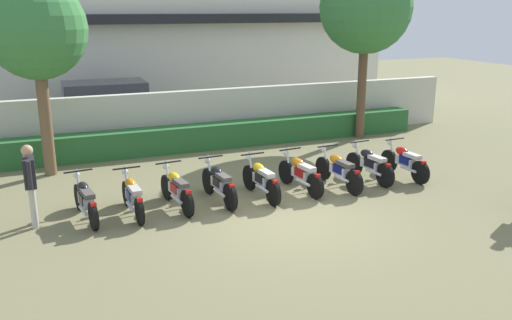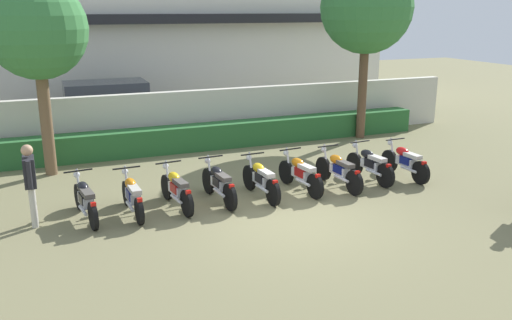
{
  "view_description": "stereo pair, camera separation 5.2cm",
  "coord_description": "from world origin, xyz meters",
  "px_view_note": "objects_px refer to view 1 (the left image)",
  "views": [
    {
      "loc": [
        -4.74,
        -9.58,
        4.28
      ],
      "look_at": [
        0.0,
        1.89,
        0.81
      ],
      "focal_mm": 38.16,
      "sensor_mm": 36.0,
      "label": 1
    },
    {
      "loc": [
        -4.69,
        -9.6,
        4.28
      ],
      "look_at": [
        0.0,
        1.89,
        0.81
      ],
      "focal_mm": 38.16,
      "sensor_mm": 36.0,
      "label": 2
    }
  ],
  "objects_px": {
    "motorcycle_in_row_3": "(219,183)",
    "motorcycle_in_row_5": "(300,173)",
    "motorcycle_in_row_2": "(176,189)",
    "motorcycle_in_row_6": "(338,170)",
    "motorcycle_in_row_4": "(261,179)",
    "motorcycle_in_row_0": "(85,199)",
    "tree_near_inspector": "(36,30)",
    "motorcycle_in_row_1": "(132,195)",
    "parked_car": "(111,109)",
    "inspector_person": "(30,178)",
    "motorcycle_in_row_7": "(370,164)",
    "tree_far_side": "(366,8)",
    "motorcycle_in_row_8": "(405,161)"
  },
  "relations": [
    {
      "from": "motorcycle_in_row_3",
      "to": "motorcycle_in_row_8",
      "type": "bearing_deg",
      "value": -95.12
    },
    {
      "from": "tree_near_inspector",
      "to": "tree_far_side",
      "type": "xyz_separation_m",
      "value": [
        10.0,
        0.55,
        0.54
      ]
    },
    {
      "from": "motorcycle_in_row_0",
      "to": "motorcycle_in_row_2",
      "type": "xyz_separation_m",
      "value": [
        1.93,
        -0.05,
        0.0
      ]
    },
    {
      "from": "motorcycle_in_row_2",
      "to": "motorcycle_in_row_4",
      "type": "bearing_deg",
      "value": -98.77
    },
    {
      "from": "motorcycle_in_row_2",
      "to": "motorcycle_in_row_0",
      "type": "bearing_deg",
      "value": 81.84
    },
    {
      "from": "tree_near_inspector",
      "to": "motorcycle_in_row_4",
      "type": "xyz_separation_m",
      "value": [
        4.47,
        -3.83,
        -3.3
      ]
    },
    {
      "from": "motorcycle_in_row_1",
      "to": "motorcycle_in_row_6",
      "type": "xyz_separation_m",
      "value": [
        5.03,
        -0.06,
        0.01
      ]
    },
    {
      "from": "motorcycle_in_row_5",
      "to": "motorcycle_in_row_2",
      "type": "bearing_deg",
      "value": 83.7
    },
    {
      "from": "tree_near_inspector",
      "to": "tree_far_side",
      "type": "height_order",
      "value": "tree_far_side"
    },
    {
      "from": "motorcycle_in_row_7",
      "to": "motorcycle_in_row_8",
      "type": "bearing_deg",
      "value": -102.33
    },
    {
      "from": "motorcycle_in_row_0",
      "to": "motorcycle_in_row_6",
      "type": "distance_m",
      "value": 5.99
    },
    {
      "from": "motorcycle_in_row_0",
      "to": "inspector_person",
      "type": "height_order",
      "value": "inspector_person"
    },
    {
      "from": "parked_car",
      "to": "motorcycle_in_row_0",
      "type": "height_order",
      "value": "parked_car"
    },
    {
      "from": "tree_near_inspector",
      "to": "motorcycle_in_row_0",
      "type": "relative_size",
      "value": 2.65
    },
    {
      "from": "parked_car",
      "to": "motorcycle_in_row_3",
      "type": "distance_m",
      "value": 7.87
    },
    {
      "from": "motorcycle_in_row_7",
      "to": "motorcycle_in_row_1",
      "type": "bearing_deg",
      "value": 84.8
    },
    {
      "from": "tree_far_side",
      "to": "motorcycle_in_row_6",
      "type": "relative_size",
      "value": 2.99
    },
    {
      "from": "motorcycle_in_row_1",
      "to": "motorcycle_in_row_3",
      "type": "distance_m",
      "value": 1.96
    },
    {
      "from": "motorcycle_in_row_1",
      "to": "motorcycle_in_row_5",
      "type": "height_order",
      "value": "motorcycle_in_row_5"
    },
    {
      "from": "parked_car",
      "to": "motorcycle_in_row_5",
      "type": "distance_m",
      "value": 8.47
    },
    {
      "from": "motorcycle_in_row_8",
      "to": "inspector_person",
      "type": "xyz_separation_m",
      "value": [
        -8.99,
        0.17,
        0.56
      ]
    },
    {
      "from": "motorcycle_in_row_3",
      "to": "inspector_person",
      "type": "distance_m",
      "value": 3.97
    },
    {
      "from": "motorcycle_in_row_8",
      "to": "motorcycle_in_row_4",
      "type": "bearing_deg",
      "value": 87.05
    },
    {
      "from": "motorcycle_in_row_2",
      "to": "motorcycle_in_row_8",
      "type": "distance_m",
      "value": 6.05
    },
    {
      "from": "motorcycle_in_row_0",
      "to": "motorcycle_in_row_8",
      "type": "xyz_separation_m",
      "value": [
        7.99,
        -0.13,
        0.01
      ]
    },
    {
      "from": "motorcycle_in_row_0",
      "to": "motorcycle_in_row_5",
      "type": "xyz_separation_m",
      "value": [
        4.99,
        -0.06,
        0.01
      ]
    },
    {
      "from": "motorcycle_in_row_7",
      "to": "motorcycle_in_row_3",
      "type": "bearing_deg",
      "value": 84.3
    },
    {
      "from": "motorcycle_in_row_4",
      "to": "motorcycle_in_row_7",
      "type": "xyz_separation_m",
      "value": [
        3.06,
        0.11,
        -0.0
      ]
    },
    {
      "from": "motorcycle_in_row_6",
      "to": "motorcycle_in_row_8",
      "type": "height_order",
      "value": "motorcycle_in_row_6"
    },
    {
      "from": "motorcycle_in_row_2",
      "to": "motorcycle_in_row_5",
      "type": "bearing_deg",
      "value": -96.66
    },
    {
      "from": "parked_car",
      "to": "motorcycle_in_row_2",
      "type": "relative_size",
      "value": 2.47
    },
    {
      "from": "tree_far_side",
      "to": "motorcycle_in_row_5",
      "type": "height_order",
      "value": "tree_far_side"
    },
    {
      "from": "motorcycle_in_row_2",
      "to": "motorcycle_in_row_6",
      "type": "xyz_separation_m",
      "value": [
        4.05,
        -0.11,
        0.01
      ]
    },
    {
      "from": "parked_car",
      "to": "motorcycle_in_row_5",
      "type": "relative_size",
      "value": 2.41
    },
    {
      "from": "motorcycle_in_row_2",
      "to": "inspector_person",
      "type": "relative_size",
      "value": 1.08
    },
    {
      "from": "tree_near_inspector",
      "to": "inspector_person",
      "type": "xyz_separation_m",
      "value": [
        -0.46,
        -3.66,
        -2.74
      ]
    },
    {
      "from": "tree_far_side",
      "to": "motorcycle_in_row_2",
      "type": "xyz_separation_m",
      "value": [
        -7.52,
        -4.31,
        -3.85
      ]
    },
    {
      "from": "motorcycle_in_row_2",
      "to": "motorcycle_in_row_7",
      "type": "distance_m",
      "value": 5.05
    },
    {
      "from": "motorcycle_in_row_3",
      "to": "parked_car",
      "type": "bearing_deg",
      "value": 5.43
    },
    {
      "from": "motorcycle_in_row_3",
      "to": "motorcycle_in_row_5",
      "type": "bearing_deg",
      "value": -94.55
    },
    {
      "from": "tree_near_inspector",
      "to": "motorcycle_in_row_1",
      "type": "relative_size",
      "value": 2.79
    },
    {
      "from": "motorcycle_in_row_2",
      "to": "parked_car",
      "type": "bearing_deg",
      "value": -4.37
    },
    {
      "from": "motorcycle_in_row_0",
      "to": "motorcycle_in_row_3",
      "type": "bearing_deg",
      "value": -97.82
    },
    {
      "from": "inspector_person",
      "to": "motorcycle_in_row_6",
      "type": "bearing_deg",
      "value": -1.62
    },
    {
      "from": "tree_near_inspector",
      "to": "motorcycle_in_row_5",
      "type": "xyz_separation_m",
      "value": [
        5.53,
        -3.76,
        -3.3
      ]
    },
    {
      "from": "motorcycle_in_row_6",
      "to": "motorcycle_in_row_0",
      "type": "bearing_deg",
      "value": 84.45
    },
    {
      "from": "motorcycle_in_row_4",
      "to": "motorcycle_in_row_2",
      "type": "bearing_deg",
      "value": 84.4
    },
    {
      "from": "motorcycle_in_row_7",
      "to": "motorcycle_in_row_2",
      "type": "bearing_deg",
      "value": 84.43
    },
    {
      "from": "inspector_person",
      "to": "motorcycle_in_row_3",
      "type": "bearing_deg",
      "value": -1.07
    },
    {
      "from": "motorcycle_in_row_0",
      "to": "motorcycle_in_row_6",
      "type": "bearing_deg",
      "value": -98.63
    }
  ]
}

